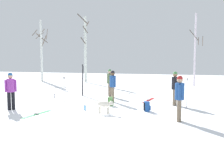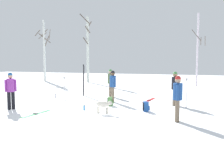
% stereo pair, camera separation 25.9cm
% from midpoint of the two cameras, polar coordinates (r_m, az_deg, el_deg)
% --- Properties ---
extents(ground_plane, '(60.00, 60.00, 0.00)m').
position_cam_midpoint_polar(ground_plane, '(11.52, -7.12, -6.09)').
color(ground_plane, white).
extents(person_0, '(0.34, 0.47, 1.72)m').
position_cam_midpoint_polar(person_0, '(15.92, -1.00, 0.71)').
color(person_0, '#72604C').
rests_on(person_0, ground_plane).
extents(person_1, '(0.34, 0.51, 1.72)m').
position_cam_midpoint_polar(person_1, '(13.13, 13.39, -0.45)').
color(person_1, '#72604C').
rests_on(person_1, ground_plane).
extents(person_2, '(0.34, 0.52, 1.72)m').
position_cam_midpoint_polar(person_2, '(9.73, 14.15, -2.49)').
color(person_2, '#72604C').
rests_on(person_2, ground_plane).
extents(person_3, '(0.34, 0.49, 1.72)m').
position_cam_midpoint_polar(person_3, '(13.78, -0.38, -0.03)').
color(person_3, '#72604C').
rests_on(person_3, ground_plane).
extents(person_4, '(0.39, 0.40, 1.72)m').
position_cam_midpoint_polar(person_4, '(12.59, -22.31, -0.96)').
color(person_4, black).
rests_on(person_4, ground_plane).
extents(dog, '(0.90, 0.23, 0.57)m').
position_cam_midpoint_polar(dog, '(10.89, -2.30, -4.66)').
color(dog, beige).
rests_on(dog, ground_plane).
extents(ski_pair_planted_0, '(0.04, 0.23, 2.00)m').
position_cam_midpoint_polar(ski_pair_planted_0, '(16.39, -7.03, 0.85)').
color(ski_pair_planted_0, black).
rests_on(ski_pair_planted_0, ground_plane).
extents(ski_pair_lying_0, '(0.44, 1.88, 0.05)m').
position_cam_midpoint_polar(ski_pair_lying_0, '(14.58, 7.73, -3.62)').
color(ski_pair_lying_0, red).
rests_on(ski_pair_lying_0, ground_plane).
extents(ski_pair_lying_1, '(0.36, 1.74, 0.05)m').
position_cam_midpoint_polar(ski_pair_lying_1, '(11.30, -17.10, -6.46)').
color(ski_pair_lying_1, green).
rests_on(ski_pair_lying_1, ground_plane).
extents(ski_poles_0, '(0.07, 0.27, 1.44)m').
position_cam_midpoint_polar(ski_poles_0, '(12.45, 15.86, -1.81)').
color(ski_poles_0, '#B2B2BC').
rests_on(ski_poles_0, ground_plane).
extents(ski_poles_1, '(0.07, 0.22, 1.39)m').
position_cam_midpoint_polar(ski_poles_1, '(13.97, -11.14, -1.04)').
color(ski_poles_1, '#B2B2BC').
rests_on(ski_poles_1, ground_plane).
extents(backpack_0, '(0.32, 0.29, 0.44)m').
position_cam_midpoint_polar(backpack_0, '(12.76, -0.88, -3.95)').
color(backpack_0, '#4C7F3F').
rests_on(backpack_0, ground_plane).
extents(backpack_1, '(0.34, 0.32, 0.44)m').
position_cam_midpoint_polar(backpack_1, '(11.49, 7.19, -5.04)').
color(backpack_1, '#1E4C99').
rests_on(backpack_1, ground_plane).
extents(water_bottle_0, '(0.08, 0.08, 0.26)m').
position_cam_midpoint_polar(water_bottle_0, '(15.85, -13.23, -2.58)').
color(water_bottle_0, silver).
rests_on(water_bottle_0, ground_plane).
extents(water_bottle_1, '(0.07, 0.07, 0.24)m').
position_cam_midpoint_polar(water_bottle_1, '(11.70, -6.71, -5.34)').
color(water_bottle_1, '#1E72BF').
rests_on(water_bottle_1, ground_plane).
extents(birch_tree_0, '(1.72, 1.41, 6.30)m').
position_cam_midpoint_polar(birch_tree_0, '(28.74, -15.82, 7.31)').
color(birch_tree_0, silver).
rests_on(birch_tree_0, ground_plane).
extents(birch_tree_1, '(1.53, 1.01, 6.39)m').
position_cam_midpoint_polar(birch_tree_1, '(27.70, -15.80, 7.30)').
color(birch_tree_1, silver).
rests_on(birch_tree_1, ground_plane).
extents(birch_tree_2, '(1.17, 1.04, 6.87)m').
position_cam_midpoint_polar(birch_tree_2, '(26.19, -6.30, 8.00)').
color(birch_tree_2, silver).
rests_on(birch_tree_2, ground_plane).
extents(birch_tree_3, '(1.18, 1.22, 6.28)m').
position_cam_midpoint_polar(birch_tree_3, '(23.33, 17.86, 7.40)').
color(birch_tree_3, silver).
rests_on(birch_tree_3, ground_plane).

